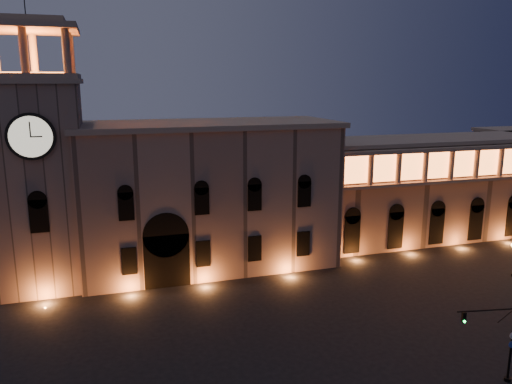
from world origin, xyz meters
The scene contains 5 objects.
ground centered at (0.00, 0.00, 0.00)m, with size 160.00×160.00×0.00m, color black.
government_building centered at (-2.08, 21.93, 8.77)m, with size 30.80×12.80×17.60m.
clock_tower centered at (-20.50, 20.98, 12.50)m, with size 9.80×9.80×32.40m.
colonnade_wing centered at (32.00, 23.92, 7.33)m, with size 40.60×11.50×14.50m.
traffic_light centered at (13.53, -9.25, 3.46)m, with size 4.74×1.12×6.58m.
Camera 1 is at (-13.82, -36.14, 22.10)m, focal length 35.00 mm.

